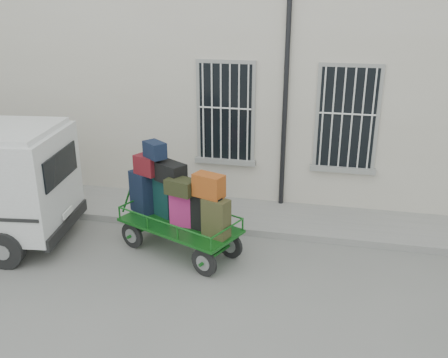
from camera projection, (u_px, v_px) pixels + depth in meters
name	position (u px, v px, depth m)	size (l,w,h in m)	color
ground	(213.00, 266.00, 9.37)	(80.00, 80.00, 0.00)	slate
building	(260.00, 65.00, 13.34)	(24.00, 5.15, 6.00)	#BFB6A3
sidewalk	(236.00, 215.00, 11.36)	(24.00, 1.70, 0.15)	gray
luggage_cart	(177.00, 203.00, 9.57)	(2.78, 1.93, 2.16)	black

